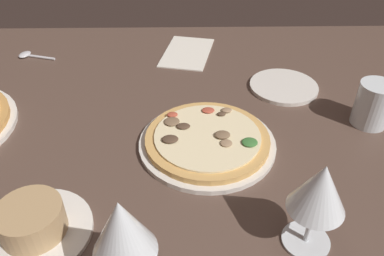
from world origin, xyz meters
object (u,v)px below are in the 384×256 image
wine_glass_far (122,231)px  side_plate (284,86)px  wine_glass_near (320,191)px  paper_menu (187,53)px  spoon (29,55)px  water_glass (372,107)px  pizza_main (207,140)px  ramekin_on_saucer (33,224)px

wine_glass_far → side_plate: size_ratio=1.04×
wine_glass_near → paper_menu: size_ratio=0.78×
side_plate → spoon: bearing=-14.9°
water_glass → wine_glass_far: bearing=38.7°
wine_glass_near → spoon: wine_glass_near is taller
wine_glass_far → spoon: (35.33, -68.47, -11.57)cm
pizza_main → water_glass: (-34.19, -6.87, 2.75)cm
pizza_main → side_plate: bearing=-132.5°
paper_menu → pizza_main: bearing=107.4°
paper_menu → wine_glass_near: bearing=117.6°
wine_glass_far → spoon: bearing=-62.7°
side_plate → spoon: spoon is taller
ramekin_on_saucer → paper_menu: ramekin_on_saucer is taller
pizza_main → wine_glass_far: size_ratio=1.58×
ramekin_on_saucer → side_plate: bearing=-138.1°
water_glass → side_plate: water_glass is taller
wine_glass_near → paper_menu: (17.20, -62.93, -10.64)cm
wine_glass_far → side_plate: wine_glass_far is taller
pizza_main → water_glass: bearing=-168.6°
water_glass → ramekin_on_saucer: bearing=24.1°
wine_glass_near → water_glass: wine_glass_near is taller
wine_glass_far → side_plate: bearing=-121.3°
side_plate → wine_glass_near: bearing=82.5°
ramekin_on_saucer → paper_menu: bearing=-111.1°
paper_menu → ramekin_on_saucer: bearing=81.3°
ramekin_on_saucer → water_glass: 67.10cm
ramekin_on_saucer → spoon: (19.81, -59.30, -1.77)cm
pizza_main → paper_menu: 40.43cm
wine_glass_near → water_glass: size_ratio=1.64×
pizza_main → wine_glass_far: wine_glass_far is taller
wine_glass_far → wine_glass_near: (-25.12, -7.02, -1.23)cm
wine_glass_near → water_glass: (-20.58, -29.55, -6.81)cm
pizza_main → paper_menu: size_ratio=1.35×
pizza_main → paper_menu: bearing=-84.9°
paper_menu → spoon: 43.28cm
pizza_main → wine_glass_near: bearing=121.0°
ramekin_on_saucer → wine_glass_near: bearing=177.0°
water_glass → spoon: water_glass is taller
wine_glass_near → water_glass: 36.65cm
wine_glass_far → paper_menu: (-7.92, -69.95, -11.87)cm
paper_menu → spoon: (43.25, 1.48, 0.31)cm
side_plate → spoon: 68.52cm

